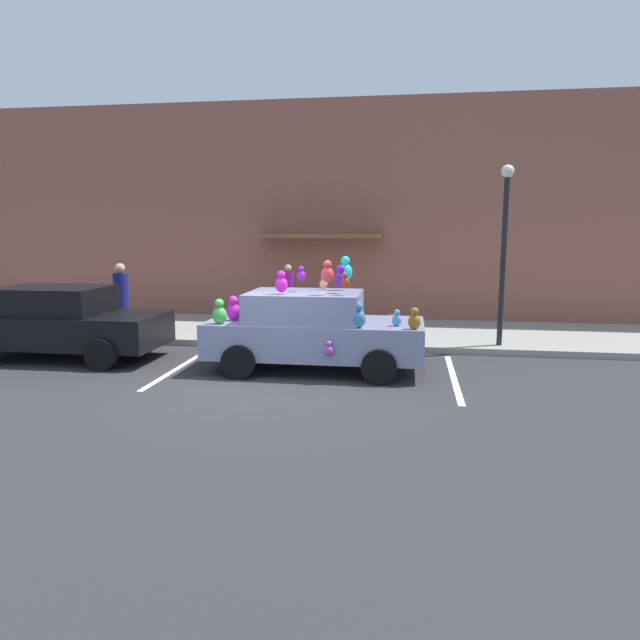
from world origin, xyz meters
The scene contains 11 objects.
ground_plane centered at (0.00, 0.00, 0.00)m, with size 60.00×60.00×0.00m, color #2D2D30.
sidewalk centered at (0.00, 5.00, 0.07)m, with size 24.00×4.00×0.15m, color gray.
storefront_building centered at (0.00, 7.14, 3.19)m, with size 24.00×1.25×6.40m.
parking_stripe_front centered at (3.41, 1.00, 0.00)m, with size 0.12×3.60×0.01m, color silver.
parking_stripe_rear centered at (-1.99, 1.00, 0.00)m, with size 0.12×3.60×0.01m, color silver.
plush_covered_car centered at (0.69, 1.19, 0.81)m, with size 4.19×2.03×2.22m.
parked_sedan_behind centered at (-4.75, 1.38, 0.79)m, with size 4.20×1.98×1.54m.
teddy_bear_on_sidewalk centered at (2.20, 3.89, 0.43)m, with size 0.31×0.26×0.60m.
street_lamp_post centered at (4.60, 3.50, 2.58)m, with size 0.28×0.28×3.98m.
pedestrian_near_shopfront centered at (-4.68, 3.85, 0.96)m, with size 0.38×0.38×1.74m.
pedestrian_walking_past centered at (-0.76, 5.83, 0.89)m, with size 0.38×0.38×1.63m.
Camera 1 is at (2.52, -9.75, 2.78)m, focal length 32.29 mm.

